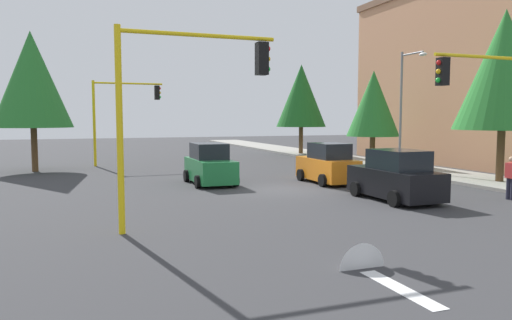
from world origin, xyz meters
TOP-DOWN VIEW (x-y plane):
  - ground_plane at (0.00, 0.00)m, footprint 120.00×120.00m
  - sidewalk_kerb at (-5.00, 10.50)m, footprint 80.00×4.00m
  - lane_arrow_near at (11.51, -3.00)m, footprint 2.40×1.10m
  - apartment_block at (-6.05, 18.50)m, footprint 20.74×9.30m
  - traffic_signal_near_left at (6.00, 5.67)m, footprint 0.36×4.59m
  - traffic_signal_near_right at (6.00, -5.70)m, footprint 0.36×4.59m
  - traffic_signal_far_right at (-14.00, -5.69)m, footprint 0.36×4.59m
  - street_lamp_curbside at (-3.61, 9.20)m, footprint 2.15×0.28m
  - tree_opposite_side at (-12.00, -11.00)m, footprint 4.54×4.54m
  - tree_roadside_mid at (-8.00, 10.00)m, footprint 3.49×3.49m
  - tree_roadside_near at (2.00, 10.50)m, footprint 4.54×4.54m
  - tree_roadside_far at (-18.00, 9.50)m, footprint 4.24×4.24m
  - car_black at (4.03, 2.97)m, footprint 4.13×2.09m
  - car_orange at (-1.31, 2.93)m, footprint 3.79×1.94m
  - car_green at (-3.00, -2.59)m, footprint 3.90×2.02m
  - pedestrian_crossing at (5.53, 7.26)m, footprint 0.40×0.24m

SIDE VIEW (x-z plane):
  - ground_plane at x=0.00m, z-range 0.00..0.00m
  - lane_arrow_near at x=11.51m, z-range -0.54..0.56m
  - sidewalk_kerb at x=-5.00m, z-range 0.00..0.15m
  - car_orange at x=-1.31m, z-range -0.09..1.88m
  - car_green at x=-3.00m, z-range -0.09..1.88m
  - car_black at x=4.03m, z-range -0.09..1.89m
  - pedestrian_crossing at x=5.53m, z-range 0.06..1.76m
  - traffic_signal_near_left at x=6.00m, z-range 1.16..6.68m
  - traffic_signal_far_right at x=-14.00m, z-range 1.18..6.83m
  - traffic_signal_near_right at x=6.00m, z-range 1.18..6.87m
  - tree_roadside_mid at x=-8.00m, z-range 0.97..7.31m
  - street_lamp_curbside at x=-3.61m, z-range 0.85..7.85m
  - tree_roadside_far at x=-18.00m, z-range 1.21..8.95m
  - tree_opposite_side at x=-12.00m, z-range 1.31..9.61m
  - tree_roadside_near at x=2.00m, z-range 1.31..9.62m
  - apartment_block at x=-6.05m, z-range 0.01..12.54m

